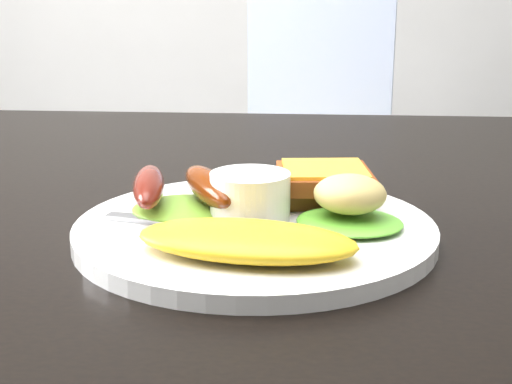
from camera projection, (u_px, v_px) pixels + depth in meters
dining_table at (215, 203)px, 0.68m from camera, size 1.20×0.80×0.04m
dining_chair at (318, 172)px, 1.94m from camera, size 0.49×0.49×0.05m
person at (431, 90)px, 1.07m from camera, size 0.58×0.40×1.56m
plate at (255, 230)px, 0.52m from camera, size 0.26×0.26×0.01m
lettuce_left at (184, 208)px, 0.54m from camera, size 0.09×0.08×0.01m
lettuce_right at (349, 222)px, 0.51m from camera, size 0.09×0.09×0.01m
omelette at (246, 240)px, 0.45m from camera, size 0.15×0.09×0.02m
sausage_a at (149, 186)px, 0.54m from camera, size 0.04×0.10×0.02m
sausage_b at (208, 186)px, 0.54m from camera, size 0.06×0.10×0.02m
ramekin at (250, 196)px, 0.52m from camera, size 0.06×0.06×0.03m
toast_a at (304, 191)px, 0.57m from camera, size 0.08×0.08×0.01m
toast_b at (324, 178)px, 0.56m from camera, size 0.08×0.08×0.01m
potato_salad at (350, 194)px, 0.50m from camera, size 0.06×0.05×0.03m
fork at (197, 225)px, 0.51m from camera, size 0.14×0.04×0.00m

